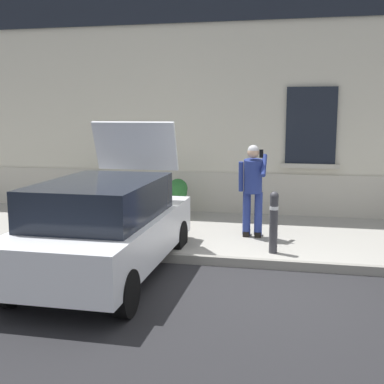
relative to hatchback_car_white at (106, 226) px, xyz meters
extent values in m
plane|color=#232326|center=(2.17, -0.03, -0.80)|extent=(80.00, 80.00, 0.00)
cube|color=#99968E|center=(2.17, 2.77, -0.72)|extent=(24.00, 3.60, 0.15)
cube|color=gray|center=(2.17, 0.91, -0.72)|extent=(24.00, 0.12, 0.15)
cube|color=beige|center=(2.17, 5.27, 2.95)|extent=(24.00, 1.40, 7.50)
cube|color=#BCB7A8|center=(2.17, 4.55, -0.25)|extent=(24.00, 0.08, 1.10)
cube|color=black|center=(3.08, 4.54, 1.40)|extent=(1.10, 0.06, 1.70)
cube|color=#BCB7A8|center=(3.08, 4.51, 0.50)|extent=(1.30, 0.12, 0.10)
cube|color=white|center=(0.00, 0.02, -0.18)|extent=(1.75, 4.00, 0.64)
cube|color=black|center=(0.00, -0.13, 0.42)|extent=(1.54, 2.40, 0.56)
cube|color=black|center=(0.00, 2.03, -0.40)|extent=(1.66, 0.10, 0.20)
cube|color=yellow|center=(0.00, 2.03, -0.22)|extent=(0.52, 0.02, 0.12)
cube|color=#B21414|center=(-0.76, 2.03, 0.04)|extent=(0.16, 0.04, 0.18)
cube|color=#B21414|center=(0.75, 2.03, 0.04)|extent=(0.16, 0.04, 0.18)
cube|color=white|center=(0.00, 1.47, 1.10)|extent=(1.49, 0.37, 0.87)
cylinder|color=black|center=(-0.79, -1.38, -0.50)|extent=(0.20, 0.60, 0.60)
cylinder|color=black|center=(0.80, -1.38, -0.50)|extent=(0.20, 0.60, 0.60)
cylinder|color=black|center=(-0.80, 1.42, -0.50)|extent=(0.20, 0.60, 0.60)
cylinder|color=black|center=(0.79, 1.42, -0.50)|extent=(0.20, 0.60, 0.60)
cylinder|color=#333338|center=(2.45, 1.32, -0.17)|extent=(0.14, 0.14, 0.95)
sphere|color=#333338|center=(2.45, 1.32, 0.32)|extent=(0.15, 0.15, 0.15)
cylinder|color=silver|center=(2.45, 1.32, 0.12)|extent=(0.15, 0.15, 0.06)
cylinder|color=#333338|center=(-1.63, 1.32, -0.17)|extent=(0.14, 0.14, 0.95)
sphere|color=#333338|center=(-1.63, 1.32, 0.32)|extent=(0.15, 0.15, 0.15)
cylinder|color=silver|center=(-1.63, 1.32, 0.12)|extent=(0.15, 0.15, 0.06)
cylinder|color=navy|center=(1.90, 2.35, -0.20)|extent=(0.15, 0.15, 0.82)
cube|color=black|center=(1.90, 2.41, -0.60)|extent=(0.12, 0.28, 0.10)
cylinder|color=navy|center=(2.12, 2.35, -0.20)|extent=(0.15, 0.15, 0.82)
cube|color=black|center=(2.12, 2.41, -0.60)|extent=(0.12, 0.28, 0.10)
cylinder|color=navy|center=(2.01, 2.31, 0.52)|extent=(0.34, 0.41, 0.66)
sphere|color=tan|center=(2.01, 2.26, 0.97)|extent=(0.22, 0.22, 0.22)
sphere|color=silver|center=(2.01, 2.26, 1.00)|extent=(0.21, 0.21, 0.21)
cylinder|color=navy|center=(1.79, 2.28, 0.51)|extent=(0.09, 0.16, 0.57)
cylinder|color=navy|center=(2.21, 2.28, 0.73)|extent=(0.09, 0.43, 0.40)
cube|color=black|center=(2.16, 2.24, 0.95)|extent=(0.07, 0.02, 0.15)
cylinder|color=beige|center=(-1.90, 3.87, -0.48)|extent=(0.40, 0.40, 0.34)
cylinder|color=beige|center=(-1.90, 3.87, -0.34)|extent=(0.44, 0.44, 0.05)
cylinder|color=#47331E|center=(-1.90, 3.87, -0.19)|extent=(0.04, 0.04, 0.24)
sphere|color=#1E5628|center=(-1.90, 3.87, -0.01)|extent=(0.44, 0.44, 0.44)
sphere|color=#1E5628|center=(-1.80, 3.82, -0.11)|extent=(0.24, 0.24, 0.24)
cylinder|color=#606B38|center=(0.18, 3.89, -0.48)|extent=(0.40, 0.40, 0.34)
cylinder|color=#606B38|center=(0.18, 3.89, -0.34)|extent=(0.44, 0.44, 0.05)
cylinder|color=#47331E|center=(0.18, 3.89, -0.19)|extent=(0.04, 0.04, 0.24)
sphere|color=#286B2D|center=(0.18, 3.89, -0.01)|extent=(0.44, 0.44, 0.44)
sphere|color=#286B2D|center=(0.28, 3.84, -0.11)|extent=(0.24, 0.24, 0.24)
camera|label=1|loc=(2.80, -6.86, 1.69)|focal=46.33mm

